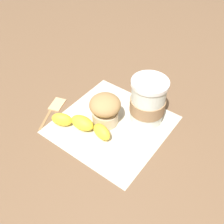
{
  "coord_description": "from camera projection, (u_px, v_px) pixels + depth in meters",
  "views": [
    {
      "loc": [
        0.39,
        0.23,
        0.49
      ],
      "look_at": [
        0.0,
        0.0,
        0.05
      ],
      "focal_mm": 42.0,
      "sensor_mm": 36.0,
      "label": 1
    }
  ],
  "objects": [
    {
      "name": "coffee_cup",
      "position": [
        148.0,
        102.0,
        0.64
      ],
      "size": [
        0.09,
        0.09,
        0.12
      ],
      "color": "silver",
      "rests_on": "paper_napkin"
    },
    {
      "name": "banana",
      "position": [
        81.0,
        124.0,
        0.64
      ],
      "size": [
        0.06,
        0.16,
        0.04
      ],
      "color": "yellow",
      "rests_on": "paper_napkin"
    },
    {
      "name": "muffin",
      "position": [
        105.0,
        109.0,
        0.64
      ],
      "size": [
        0.08,
        0.08,
        0.08
      ],
      "color": "beige",
      "rests_on": "paper_napkin"
    },
    {
      "name": "wooden_stirrer",
      "position": [
        48.0,
        115.0,
        0.69
      ],
      "size": [
        0.11,
        0.04,
        0.0
      ],
      "primitive_type": "cube",
      "rotation": [
        0.0,
        0.0,
        0.32
      ],
      "color": "#9E7547",
      "rests_on": "ground_plane"
    },
    {
      "name": "sugar_packet",
      "position": [
        57.0,
        104.0,
        0.72
      ],
      "size": [
        0.06,
        0.04,
        0.01
      ],
      "primitive_type": "cube",
      "rotation": [
        0.0,
        0.0,
        0.21
      ],
      "color": "#E0B27F",
      "rests_on": "ground_plane"
    },
    {
      "name": "ground_plane",
      "position": [
        112.0,
        125.0,
        0.67
      ],
      "size": [
        3.0,
        3.0,
        0.0
      ],
      "primitive_type": "plane",
      "color": "brown"
    },
    {
      "name": "paper_napkin",
      "position": [
        112.0,
        124.0,
        0.67
      ],
      "size": [
        0.29,
        0.29,
        0.0
      ],
      "primitive_type": "cube",
      "rotation": [
        0.0,
        0.0,
        -0.11
      ],
      "color": "beige",
      "rests_on": "ground_plane"
    }
  ]
}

